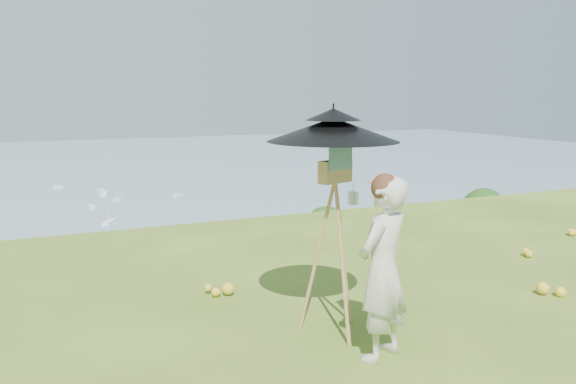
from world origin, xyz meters
name	(u,v)px	position (x,y,z in m)	size (l,w,h in m)	color
shoreline_tier	(100,370)	(0.00, 75.00, -36.00)	(170.00, 28.00, 8.00)	#716C5A
bay_water	(64,183)	(0.00, 240.00, -34.00)	(700.00, 700.00, 0.00)	#748DA6
slope_trees	(132,348)	(0.00, 35.00, -15.00)	(110.00, 50.00, 6.00)	#1A4A16
harbor_town	(97,327)	(0.00, 75.00, -29.50)	(110.00, 22.00, 5.00)	silver
moored_boats	(23,228)	(-12.50, 161.00, -33.65)	(140.00, 140.00, 0.70)	white
painter	(383,269)	(-1.81, 1.65, 0.75)	(0.55, 0.36, 1.51)	beige
field_easel	(334,241)	(-1.94, 2.25, 0.86)	(0.65, 0.65, 1.71)	#A27944
sun_umbrella	(333,141)	(-1.95, 2.27, 1.74)	(1.15, 1.15, 0.65)	black
painter_cap	(385,181)	(-1.81, 1.65, 1.47)	(0.21, 0.26, 0.10)	#BF6873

